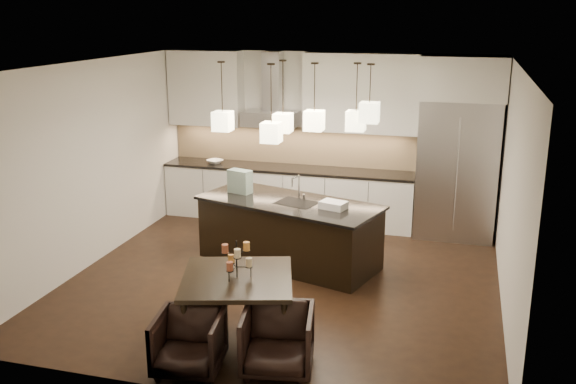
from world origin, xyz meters
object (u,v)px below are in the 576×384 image
(refrigerator, at_px, (457,170))
(armchair_right, at_px, (278,340))
(dining_table, at_px, (238,306))
(armchair_left, at_px, (189,343))
(island_body, at_px, (289,233))

(refrigerator, relative_size, armchair_right, 3.04)
(dining_table, bearing_deg, armchair_left, -122.07)
(dining_table, relative_size, armchair_right, 1.64)
(refrigerator, bearing_deg, armchair_left, -116.54)
(island_body, distance_m, dining_table, 2.21)
(refrigerator, height_order, armchair_right, refrigerator)
(refrigerator, bearing_deg, dining_table, -118.48)
(armchair_left, bearing_deg, island_body, 77.86)
(refrigerator, xyz_separation_m, armchair_left, (-2.39, -4.78, -0.77))
(island_body, relative_size, armchair_right, 3.47)
(refrigerator, height_order, island_body, refrigerator)
(island_body, relative_size, dining_table, 2.11)
(refrigerator, xyz_separation_m, island_body, (-2.19, -1.78, -0.64))
(refrigerator, distance_m, armchair_left, 5.40)
(armchair_right, bearing_deg, dining_table, 128.01)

